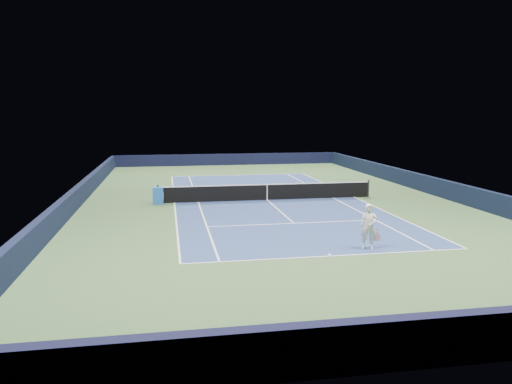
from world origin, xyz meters
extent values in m
plane|color=#38562F|center=(0.00, 0.00, 0.00)|extent=(40.00, 40.00, 0.00)
cube|color=black|center=(0.00, 19.82, 0.55)|extent=(22.00, 0.35, 1.10)
cube|color=black|center=(0.00, -19.82, 0.55)|extent=(22.00, 0.35, 1.10)
cube|color=black|center=(10.82, 0.00, 0.55)|extent=(0.35, 40.00, 1.10)
cube|color=black|center=(-10.82, 0.00, 0.55)|extent=(0.35, 40.00, 1.10)
cube|color=navy|center=(0.00, 0.00, 0.00)|extent=(10.97, 23.77, 0.01)
cube|color=white|center=(0.00, 11.88, 0.01)|extent=(10.97, 0.08, 0.00)
cube|color=white|center=(0.00, -11.88, 0.01)|extent=(10.97, 0.08, 0.00)
cube|color=white|center=(5.49, 0.00, 0.01)|extent=(0.08, 23.77, 0.00)
cube|color=white|center=(-5.49, 0.00, 0.01)|extent=(0.08, 23.77, 0.00)
cube|color=white|center=(4.12, 0.00, 0.01)|extent=(0.08, 23.77, 0.00)
cube|color=white|center=(-4.12, 0.00, 0.01)|extent=(0.08, 23.77, 0.00)
cube|color=white|center=(0.00, 6.40, 0.01)|extent=(8.23, 0.08, 0.00)
cube|color=white|center=(0.00, -6.40, 0.01)|extent=(8.23, 0.08, 0.00)
cube|color=white|center=(0.00, 0.00, 0.01)|extent=(0.08, 12.80, 0.00)
cube|color=white|center=(0.00, 11.73, 0.01)|extent=(0.08, 0.30, 0.00)
cube|color=white|center=(0.00, -11.73, 0.01)|extent=(0.08, 0.30, 0.00)
cylinder|color=black|center=(-6.40, 0.00, 0.54)|extent=(0.10, 0.10, 1.07)
cylinder|color=black|center=(6.40, 0.00, 0.54)|extent=(0.10, 0.10, 1.07)
cube|color=black|center=(0.00, 0.00, 0.46)|extent=(12.80, 0.03, 0.91)
cube|color=white|center=(0.00, 0.00, 0.94)|extent=(12.80, 0.04, 0.06)
cube|color=white|center=(0.00, 0.00, 0.46)|extent=(0.05, 0.04, 0.91)
cube|color=blue|center=(-6.40, -0.10, 0.48)|extent=(0.60, 0.55, 0.97)
cube|color=white|center=(-6.11, -0.10, 0.45)|extent=(0.07, 0.43, 0.43)
imported|color=silver|center=(1.72, -11.19, 0.89)|extent=(0.75, 0.63, 1.76)
cylinder|color=#CD8596|center=(2.04, -11.24, 0.70)|extent=(0.03, 0.03, 0.29)
cylinder|color=black|center=(2.04, -11.24, 0.46)|extent=(0.29, 0.02, 0.29)
cylinder|color=pink|center=(2.04, -11.24, 0.46)|extent=(0.31, 0.03, 0.31)
sphere|color=gold|center=(1.82, -10.19, 1.77)|extent=(0.07, 0.07, 0.07)
camera|label=1|loc=(-5.84, -28.80, 5.27)|focal=35.00mm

